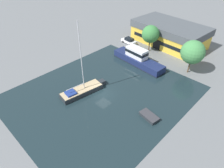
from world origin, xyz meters
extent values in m
plane|color=slate|center=(0.00, 0.00, 0.00)|extent=(440.00, 440.00, 0.00)
cube|color=#19282D|center=(0.00, 0.00, 0.00)|extent=(28.84, 33.71, 0.01)
cube|color=gold|center=(-3.29, 29.04, 1.90)|extent=(20.06, 12.24, 3.81)
cube|color=#474C51|center=(-3.29, 29.04, 4.77)|extent=(20.66, 12.61, 1.93)
cube|color=black|center=(-3.67, 23.57, 1.33)|extent=(2.32, 0.22, 2.67)
cube|color=black|center=(-3.67, 23.58, 2.09)|extent=(16.41, 1.18, 0.95)
cylinder|color=brown|center=(8.17, 18.80, 1.56)|extent=(0.29, 0.29, 3.12)
sphere|color=#428447|center=(8.17, 18.80, 5.04)|extent=(5.11, 5.11, 5.11)
cylinder|color=brown|center=(-4.48, 21.32, 1.51)|extent=(0.30, 0.30, 3.02)
sphere|color=#387A3D|center=(-4.48, 21.32, 4.71)|extent=(4.51, 4.51, 4.51)
cube|color=silver|center=(-11.33, 21.03, 0.64)|extent=(4.71, 2.34, 0.71)
cube|color=black|center=(-11.15, 21.01, 1.34)|extent=(2.52, 1.89, 0.70)
cube|color=black|center=(-12.34, 21.13, 1.31)|extent=(0.19, 1.51, 0.56)
cylinder|color=black|center=(-12.82, 20.33, 0.30)|extent=(0.62, 0.26, 0.60)
cylinder|color=black|center=(-12.65, 22.01, 0.30)|extent=(0.62, 0.26, 0.60)
cylinder|color=black|center=(-10.02, 20.05, 0.30)|extent=(0.62, 0.26, 0.60)
cylinder|color=black|center=(-9.85, 21.73, 0.30)|extent=(0.62, 0.26, 0.60)
cube|color=#23282D|center=(-3.10, -2.80, 0.47)|extent=(3.80, 8.73, 0.93)
cube|color=#23282D|center=(-2.41, 1.97, 0.47)|extent=(1.34, 1.36, 0.93)
cube|color=tan|center=(-3.10, -2.80, 0.98)|extent=(3.64, 8.38, 0.08)
cylinder|color=silver|center=(-3.01, -2.17, 7.67)|extent=(0.16, 0.16, 13.31)
cylinder|color=silver|center=(-3.28, -4.05, 2.12)|extent=(0.66, 3.78, 0.12)
cube|color=navy|center=(-3.43, -5.10, 1.17)|extent=(2.08, 2.10, 0.30)
cube|color=#19234C|center=(-2.21, 13.83, 0.83)|extent=(13.90, 4.21, 1.65)
cube|color=black|center=(-2.21, 13.83, 0.15)|extent=(14.04, 4.28, 0.18)
cube|color=silver|center=(-2.89, 13.87, 2.76)|extent=(5.36, 2.70, 2.22)
cube|color=black|center=(-2.89, 13.87, 2.99)|extent=(5.47, 2.77, 0.71)
cube|color=#23282D|center=(10.32, 0.93, 0.30)|extent=(3.40, 2.10, 0.60)
cube|color=#333338|center=(10.32, 0.93, 0.64)|extent=(3.54, 2.22, 0.08)
camera|label=1|loc=(22.48, -20.53, 24.80)|focal=32.00mm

